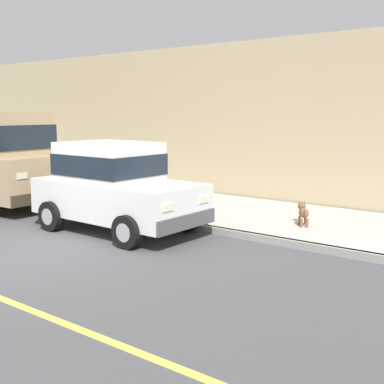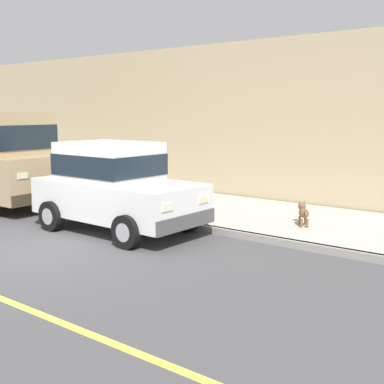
% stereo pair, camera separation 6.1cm
% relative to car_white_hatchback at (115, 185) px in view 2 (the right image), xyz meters
% --- Properties ---
extents(ground_plane, '(80.00, 80.00, 0.00)m').
position_rel_car_white_hatchback_xyz_m(ground_plane, '(-2.13, -0.07, -0.98)').
color(ground_plane, '#4C4C4F').
extents(curb, '(0.16, 64.00, 0.14)m').
position_rel_car_white_hatchback_xyz_m(curb, '(1.07, -0.07, -0.91)').
color(curb, gray).
rests_on(curb, ground).
extents(sidewalk, '(3.60, 64.00, 0.14)m').
position_rel_car_white_hatchback_xyz_m(sidewalk, '(2.87, -0.07, -0.91)').
color(sidewalk, '#B7B5AD').
rests_on(sidewalk, ground).
extents(car_white_hatchback, '(2.01, 3.83, 1.88)m').
position_rel_car_white_hatchback_xyz_m(car_white_hatchback, '(0.00, 0.00, 0.00)').
color(car_white_hatchback, white).
rests_on(car_white_hatchback, ground).
extents(dog_brown, '(0.66, 0.47, 0.49)m').
position_rel_car_white_hatchback_xyz_m(dog_brown, '(2.33, -3.23, -0.55)').
color(dog_brown, brown).
rests_on(dog_brown, sidewalk).
extents(building_facade, '(0.50, 20.00, 4.43)m').
position_rel_car_white_hatchback_xyz_m(building_facade, '(4.97, 4.05, 1.24)').
color(building_facade, tan).
rests_on(building_facade, ground).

